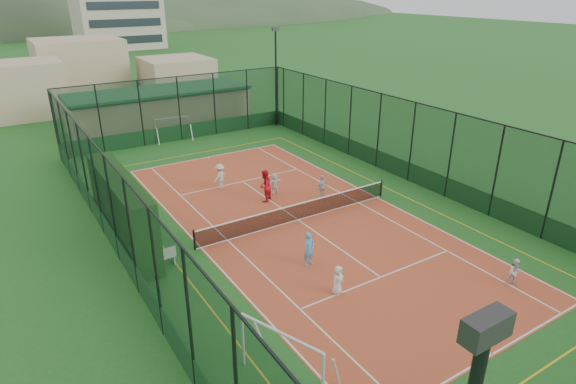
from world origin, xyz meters
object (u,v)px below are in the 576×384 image
at_px(futsal_goal_near, 281,359).
at_px(child_near_left, 338,280).
at_px(child_near_mid, 309,249).
at_px(child_far_left, 220,176).
at_px(coach, 265,186).
at_px(futsal_goal_far, 173,129).
at_px(white_bench, 156,259).
at_px(child_far_right, 322,187).
at_px(child_near_right, 515,272).
at_px(floodlight_ne, 276,78).
at_px(child_far_back, 274,183).
at_px(clubhouse, 160,108).

height_order(futsal_goal_near, child_near_left, futsal_goal_near).
xyz_separation_m(child_near_mid, child_far_left, (0.37, 10.03, -0.01)).
xyz_separation_m(child_near_mid, coach, (1.75, 6.99, 0.14)).
bearing_deg(child_far_left, futsal_goal_far, -118.67).
distance_m(white_bench, child_far_right, 10.77).
height_order(child_near_mid, child_near_right, child_near_mid).
xyz_separation_m(futsal_goal_far, child_far_right, (3.29, -15.72, -0.17)).
relative_size(child_near_mid, child_near_right, 1.30).
height_order(floodlight_ne, child_far_back, floodlight_ne).
bearing_deg(futsal_goal_near, child_near_mid, -63.42).
bearing_deg(futsal_goal_near, child_far_left, -40.13).
relative_size(futsal_goal_near, futsal_goal_far, 1.13).
bearing_deg(child_near_mid, white_bench, 135.55).
bearing_deg(floodlight_ne, white_bench, -133.55).
relative_size(floodlight_ne, futsal_goal_near, 2.66).
height_order(child_near_mid, coach, coach).
distance_m(clubhouse, child_far_right, 20.56).
height_order(futsal_goal_far, child_far_back, futsal_goal_far).
relative_size(futsal_goal_near, coach, 1.66).
distance_m(futsal_goal_near, child_far_left, 16.13).
bearing_deg(child_far_left, clubhouse, -119.09).
height_order(white_bench, child_near_right, child_near_right).
xyz_separation_m(white_bench, child_far_right, (10.52, 2.29, 0.24)).
xyz_separation_m(child_near_left, child_far_right, (4.98, 7.95, 0.09)).
bearing_deg(child_near_right, coach, 142.24).
relative_size(white_bench, coach, 0.92).
bearing_deg(coach, child_far_left, -97.04).
height_order(child_near_mid, child_far_back, child_near_mid).
bearing_deg(clubhouse, child_far_left, -95.94).
distance_m(futsal_goal_far, child_near_left, 23.74).
bearing_deg(white_bench, child_near_mid, -34.58).
height_order(futsal_goal_near, child_far_right, futsal_goal_near).
bearing_deg(child_far_back, child_far_left, -49.54).
height_order(child_near_left, coach, coach).
xyz_separation_m(clubhouse, child_far_left, (-1.65, -15.91, -0.78)).
bearing_deg(child_far_back, white_bench, 22.60).
bearing_deg(white_bench, coach, 21.27).
distance_m(clubhouse, coach, 18.96).
distance_m(futsal_goal_near, child_near_right, 10.95).
bearing_deg(child_far_right, child_far_back, -58.76).
height_order(child_far_left, child_far_right, child_far_left).
xyz_separation_m(floodlight_ne, futsal_goal_near, (-15.30, -25.82, -3.12)).
distance_m(child_near_left, child_far_right, 9.38).
distance_m(floodlight_ne, white_bench, 24.08).
height_order(futsal_goal_near, child_near_right, futsal_goal_near).
xyz_separation_m(clubhouse, child_near_left, (-2.26, -28.32, -0.95)).
height_order(white_bench, child_far_left, child_far_left).
bearing_deg(child_far_right, clubhouse, -95.27).
bearing_deg(white_bench, floodlight_ne, 41.52).
bearing_deg(child_far_left, white_bench, 24.51).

